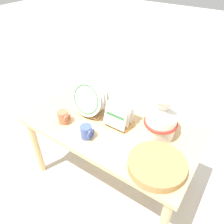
% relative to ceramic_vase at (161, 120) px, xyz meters
% --- Properties ---
extents(ground_plane, '(14.00, 14.00, 0.00)m').
position_rel_ceramic_vase_xyz_m(ground_plane, '(-0.32, -0.09, -0.74)').
color(ground_plane, beige).
extents(display_table, '(1.24, 0.68, 0.62)m').
position_rel_ceramic_vase_xyz_m(display_table, '(-0.32, -0.09, -0.20)').
color(display_table, tan).
rests_on(display_table, ground_plane).
extents(ceramic_vase, '(0.22, 0.22, 0.30)m').
position_rel_ceramic_vase_xyz_m(ceramic_vase, '(0.00, 0.00, 0.00)').
color(ceramic_vase, white).
rests_on(ceramic_vase, display_table).
extents(dish_rack_round_plates, '(0.26, 0.18, 0.27)m').
position_rel_ceramic_vase_xyz_m(dish_rack_round_plates, '(-0.52, -0.08, -0.00)').
color(dish_rack_round_plates, tan).
rests_on(dish_rack_round_plates, display_table).
extents(dish_rack_square_plates, '(0.18, 0.16, 0.19)m').
position_rel_ceramic_vase_xyz_m(dish_rack_square_plates, '(-0.28, -0.06, -0.06)').
color(dish_rack_square_plates, tan).
rests_on(dish_rack_square_plates, display_table).
extents(wicker_charger_stack, '(0.33, 0.33, 0.05)m').
position_rel_ceramic_vase_xyz_m(wicker_charger_stack, '(0.11, -0.27, -0.10)').
color(wicker_charger_stack, '#AD7F47').
rests_on(wicker_charger_stack, display_table).
extents(mug_terracotta_glaze, '(0.09, 0.08, 0.09)m').
position_rel_ceramic_vase_xyz_m(mug_terracotta_glaze, '(-0.62, -0.27, -0.08)').
color(mug_terracotta_glaze, '#B76647').
rests_on(mug_terracotta_glaze, display_table).
extents(mug_cobalt_glaze, '(0.09, 0.08, 0.09)m').
position_rel_ceramic_vase_xyz_m(mug_cobalt_glaze, '(-0.38, -0.30, -0.08)').
color(mug_cobalt_glaze, '#42569E').
rests_on(mug_cobalt_glaze, display_table).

